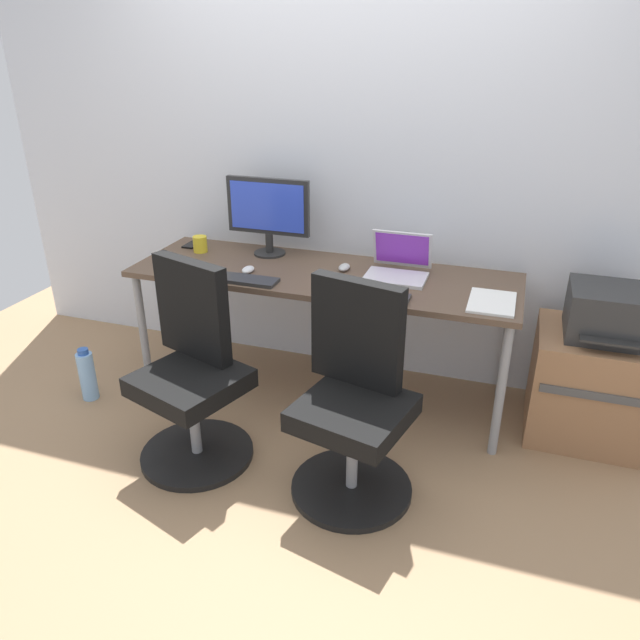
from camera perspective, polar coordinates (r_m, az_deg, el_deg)
The scene contains 18 objects.
ground_plane at distance 3.50m, azimuth 0.26°, elevation -6.72°, with size 5.28×5.28×0.00m, color #9E7A56.
back_wall at distance 3.41m, azimuth 2.56°, elevation 15.88°, with size 4.40×0.04×2.60m, color silver.
desk at distance 3.20m, azimuth 0.29°, elevation 3.56°, with size 2.03×0.66×0.73m.
office_chair_left at distance 2.88m, azimuth -11.97°, elevation -5.00°, with size 0.56×0.56×0.94m.
office_chair_right at distance 2.61m, azimuth 3.25°, elevation -7.83°, with size 0.54×0.54×0.94m.
side_cabinet at distance 3.31m, azimuth 24.51°, elevation -5.65°, with size 0.60×0.51×0.55m.
printer at distance 3.14m, azimuth 25.77°, elevation 0.61°, with size 0.38×0.40×0.24m.
water_bottle_on_floor at distance 3.60m, azimuth -21.18°, elevation -4.89°, with size 0.09×0.09×0.31m.
desktop_monitor at distance 3.40m, azimuth -4.94°, elevation 10.24°, with size 0.48×0.18×0.43m.
open_laptop at distance 3.14m, azimuth 7.42°, elevation 5.12°, with size 0.31×0.29×0.22m.
keyboard_by_monitor at distance 3.08m, azimuth -7.13°, elevation 3.82°, with size 0.34×0.12×0.02m, color #2D2D2D.
keyboard_by_laptop at distance 2.86m, azimuth 5.12°, elevation 2.30°, with size 0.34×0.12×0.02m, color #2D2D2D.
mouse_by_monitor at distance 3.19m, azimuth -6.83°, elevation 4.76°, with size 0.06×0.10×0.03m, color silver.
mouse_by_laptop at distance 3.20m, azimuth 2.31°, elevation 5.01°, with size 0.06×0.10×0.03m, color #B7B7B7.
coffee_mug at distance 3.55m, azimuth -11.29°, elevation 7.07°, with size 0.08×0.08×0.09m, color yellow.
pen_cup at distance 3.33m, azimuth 7.05°, elevation 6.27°, with size 0.07×0.07×0.10m, color slate.
phone_near_laptop at distance 3.69m, azimuth -11.97°, elevation 7.02°, with size 0.07×0.14×0.01m, color black.
paper_pile at distance 2.90m, azimuth 15.97°, elevation 1.64°, with size 0.21×0.30×0.01m, color white.
Camera 1 is at (0.93, -2.83, 1.83)m, focal length 33.78 mm.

